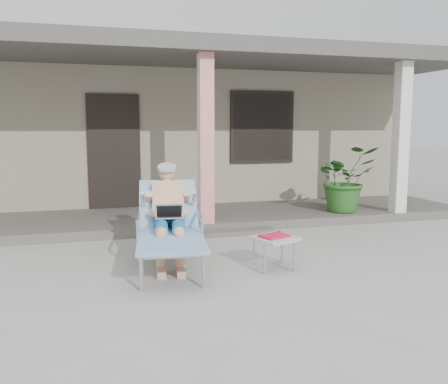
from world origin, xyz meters
name	(u,v)px	position (x,y,z in m)	size (l,w,h in m)	color
ground	(250,271)	(0.00, 0.00, 0.00)	(60.00, 60.00, 0.00)	#9E9E99
house	(163,126)	(0.00, 6.50, 1.67)	(10.40, 5.40, 3.30)	gray
porch_deck	(195,218)	(0.00, 3.00, 0.07)	(10.00, 2.00, 0.15)	#605B56
porch_overhang	(194,58)	(0.00, 2.95, 2.79)	(10.00, 2.30, 2.85)	silver
porch_step	(211,234)	(0.00, 1.85, 0.04)	(2.00, 0.30, 0.07)	#605B56
lounger	(169,200)	(-0.84, 0.56, 0.78)	(0.97, 2.00, 1.27)	#B7B7BC
side_table	(274,240)	(0.30, 0.03, 0.34)	(0.58, 0.58, 0.40)	#B2B2AD
potted_palm	(345,179)	(2.62, 2.47, 0.74)	(1.06, 0.91, 1.17)	#26591E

